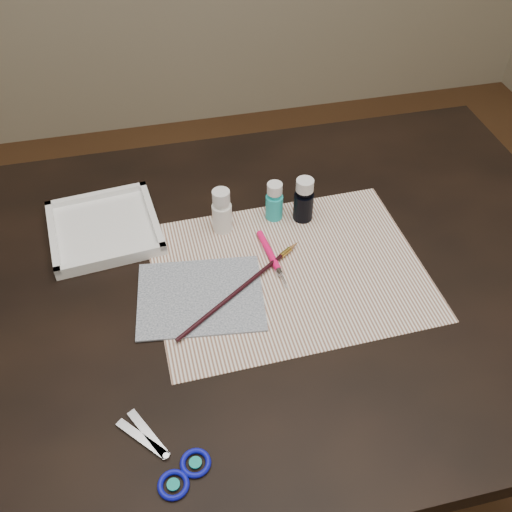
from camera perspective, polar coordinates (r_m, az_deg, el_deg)
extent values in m
cube|color=#422614|center=(1.67, 0.00, -20.00)|extent=(3.50, 3.50, 0.02)
cube|color=black|center=(1.33, 0.00, -13.03)|extent=(1.30, 0.90, 0.75)
cube|color=white|center=(1.04, 3.30, -1.51)|extent=(0.49, 0.38, 0.00)
cube|color=#152337|center=(0.99, -5.58, -4.03)|extent=(0.24, 0.20, 0.00)
cylinder|color=white|center=(1.09, -3.44, 4.53)|extent=(0.05, 0.05, 0.09)
cylinder|color=#22B8BB|center=(1.11, 1.85, 5.50)|extent=(0.04, 0.04, 0.08)
cylinder|color=black|center=(1.11, 4.80, 5.62)|extent=(0.04, 0.04, 0.09)
cube|color=white|center=(1.14, -14.94, 2.77)|extent=(0.22, 0.22, 0.02)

